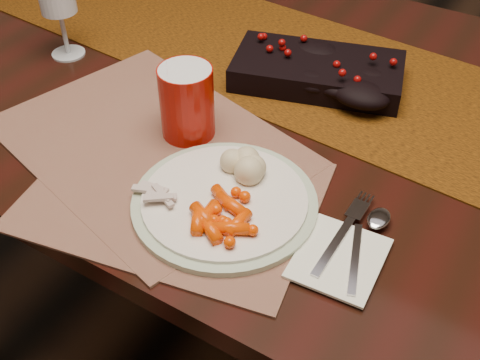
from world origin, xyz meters
The scene contains 15 objects.
floor centered at (0.00, 0.00, 0.00)m, with size 5.00×5.00×0.00m, color black.
dining_table centered at (0.00, 0.00, 0.38)m, with size 1.80×1.00×0.75m, color black.
table_runner centered at (0.05, 0.09, 0.75)m, with size 1.90×0.39×0.00m, color #553815.
centerpiece centered at (-0.05, 0.06, 0.78)m, with size 0.31×0.16×0.06m, color black, non-canonical shape.
placemat_main centered at (-0.10, -0.33, 0.75)m, with size 0.43×0.31×0.00m, color brown.
placemat_second centered at (-0.21, -0.25, 0.75)m, with size 0.50×0.36×0.00m, color brown.
dinner_plate centered at (-0.02, -0.31, 0.76)m, with size 0.27×0.27×0.02m, color white.
baby_carrots centered at (0.00, -0.36, 0.78)m, with size 0.11×0.09×0.02m, color #EE3F00, non-canonical shape.
mashed_potatoes centered at (-0.03, -0.25, 0.79)m, with size 0.08×0.07×0.04m, color beige, non-canonical shape.
turkey_shreds centered at (-0.11, -0.36, 0.78)m, with size 0.07×0.06×0.02m, color #CAAD97, non-canonical shape.
napkin centered at (0.17, -0.32, 0.76)m, with size 0.11×0.13×0.00m, color white.
fork centered at (0.15, -0.29, 0.76)m, with size 0.02×0.16×0.00m, color #B7B7BA, non-canonical shape.
spoon centered at (0.19, -0.29, 0.76)m, with size 0.03×0.16×0.00m, color silver, non-canonical shape.
red_cup centered at (-0.17, -0.20, 0.82)m, with size 0.09×0.09×0.12m, color #9E0F05.
wine_glass centered at (-0.53, -0.10, 0.85)m, with size 0.07×0.07×0.19m, color silver, non-canonical shape.
Camera 1 is at (0.33, -0.85, 1.37)m, focal length 45.00 mm.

